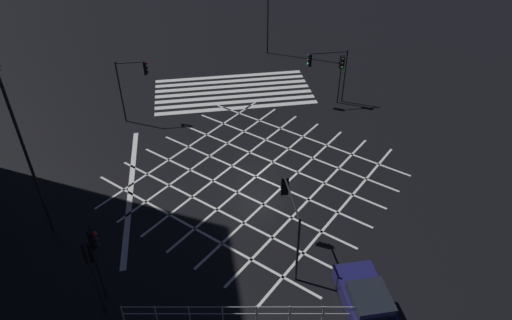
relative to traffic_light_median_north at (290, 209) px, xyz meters
The scene contains 11 objects.
ground_plane 6.75m from the traffic_light_median_north, 85.09° to the right, with size 200.00×200.00×0.00m, color black.
road_markings 12.70m from the traffic_light_median_north, 85.96° to the right, with size 18.05×23.02×0.01m.
traffic_light_median_north is the anchor object (origin of this frame).
traffic_light_sw_main 15.35m from the traffic_light_median_north, 112.14° to the right, with size 2.96×0.36×4.08m.
traffic_light_sw_cross 15.61m from the traffic_light_median_north, 116.27° to the right, with size 0.36×0.39×3.74m.
traffic_light_ne_cross 8.51m from the traffic_light_median_north, 12.93° to the left, with size 0.36×0.39×3.91m.
traffic_light_se_main 15.73m from the traffic_light_median_north, 61.69° to the right, with size 2.09×0.36×4.45m.
traffic_light_ne_main 8.32m from the traffic_light_median_north, ahead, with size 0.39×0.36×3.91m.
street_lamp_west 12.33m from the traffic_light_median_north, 16.75° to the right, with size 0.46×0.46×9.07m.
waiting_car 5.10m from the traffic_light_median_north, 122.43° to the left, with size 1.74×4.16×1.35m.
pedestrian_railing 4.64m from the traffic_light_median_north, 59.35° to the left, with size 10.67×1.78×1.05m.
Camera 1 is at (3.41, 20.86, 16.29)m, focal length 32.00 mm.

